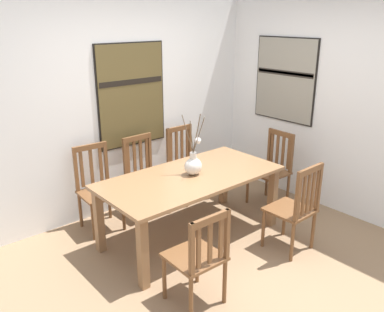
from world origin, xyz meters
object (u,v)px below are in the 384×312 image
(chair_3, at_px, (199,257))
(painting_on_back_wall, at_px, (131,95))
(chair_5, at_px, (144,175))
(chair_2, at_px, (98,188))
(chair_0, at_px, (272,168))
(painting_on_side_wall, at_px, (285,80))
(chair_1, at_px, (185,163))
(chair_4, at_px, (296,207))
(centerpiece_vase, at_px, (193,164))
(dining_table, at_px, (191,184))

(chair_3, height_order, painting_on_back_wall, painting_on_back_wall)
(chair_5, bearing_deg, chair_2, 178.10)
(chair_0, xyz_separation_m, chair_5, (-1.37, 0.85, 0.00))
(chair_0, height_order, chair_5, chair_5)
(painting_on_back_wall, relative_size, painting_on_side_wall, 1.15)
(chair_5, xyz_separation_m, painting_on_back_wall, (0.06, 0.30, 0.92))
(chair_1, height_order, painting_on_side_wall, painting_on_side_wall)
(painting_on_back_wall, bearing_deg, chair_1, -27.19)
(chair_4, xyz_separation_m, painting_on_back_wall, (-0.60, 2.01, 0.91))
(centerpiece_vase, distance_m, chair_4, 1.12)
(dining_table, relative_size, painting_on_side_wall, 1.80)
(chair_1, relative_size, chair_4, 1.00)
(chair_0, xyz_separation_m, painting_on_back_wall, (-1.31, 1.14, 0.92))
(centerpiece_vase, distance_m, chair_2, 1.15)
(chair_0, relative_size, chair_5, 0.99)
(dining_table, bearing_deg, centerpiece_vase, 6.84)
(dining_table, xyz_separation_m, chair_5, (-0.03, 0.84, -0.15))
(centerpiece_vase, height_order, painting_on_side_wall, painting_on_side_wall)
(centerpiece_vase, bearing_deg, chair_4, -55.98)
(chair_3, bearing_deg, dining_table, 52.88)
(chair_0, distance_m, painting_on_side_wall, 1.15)
(dining_table, bearing_deg, chair_5, 91.83)
(chair_4, xyz_separation_m, painting_on_side_wall, (1.16, 1.10, 1.03))
(centerpiece_vase, bearing_deg, painting_on_back_wall, 90.25)
(chair_2, height_order, chair_3, chair_2)
(dining_table, xyz_separation_m, chair_3, (-0.66, -0.87, -0.17))
(dining_table, relative_size, painting_on_back_wall, 1.57)
(chair_4, bearing_deg, centerpiece_vase, 124.02)
(chair_2, bearing_deg, chair_3, -90.60)
(dining_table, relative_size, chair_3, 2.19)
(chair_1, distance_m, chair_2, 1.25)
(painting_on_side_wall, bearing_deg, chair_2, 165.39)
(chair_0, distance_m, chair_4, 1.12)
(centerpiece_vase, height_order, chair_5, centerpiece_vase)
(painting_on_back_wall, bearing_deg, chair_4, -73.38)
(painting_on_back_wall, bearing_deg, chair_3, -108.99)
(chair_2, xyz_separation_m, painting_on_side_wall, (2.43, -0.63, 1.04))
(chair_3, relative_size, chair_5, 0.93)
(chair_1, xyz_separation_m, chair_4, (0.02, -1.71, 0.01))
(chair_4, distance_m, chair_5, 1.84)
(chair_3, bearing_deg, chair_1, 53.27)
(chair_4, bearing_deg, chair_3, 179.60)
(centerpiece_vase, xyz_separation_m, chair_2, (-0.68, 0.85, -0.36))
(chair_3, height_order, chair_4, chair_4)
(chair_3, distance_m, painting_on_side_wall, 2.88)
(centerpiece_vase, bearing_deg, painting_on_side_wall, 7.20)
(painting_on_side_wall, bearing_deg, chair_1, 152.57)
(chair_1, relative_size, painting_on_back_wall, 0.77)
(centerpiece_vase, distance_m, chair_1, 1.07)
(chair_4, relative_size, painting_on_back_wall, 0.77)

